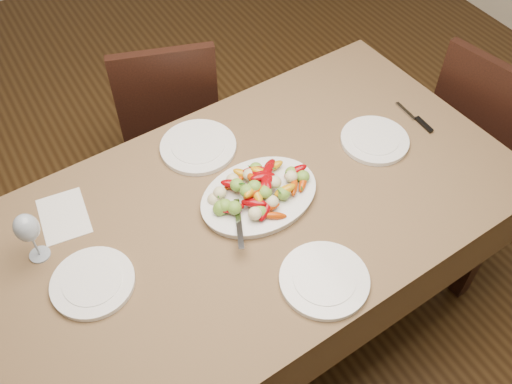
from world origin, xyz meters
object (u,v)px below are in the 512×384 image
object	(u,v)px
plate_left	(93,283)
plate_near	(324,280)
serving_platter	(259,197)
chair_far	(168,112)
plate_right	(375,140)
dining_table	(256,265)
plate_far	(198,147)
chair_right	(489,132)
wine_glass	(31,236)

from	to	relation	value
plate_left	plate_near	bearing A→B (deg)	-30.15
serving_platter	plate_near	distance (m)	0.38
chair_far	plate_right	world-z (taller)	chair_far
dining_table	serving_platter	bearing A→B (deg)	31.42
chair_far	plate_near	xyz separation A→B (m)	(-0.03, -1.25, 0.29)
plate_left	plate_far	bearing A→B (deg)	33.13
dining_table	plate_right	xyz separation A→B (m)	(0.53, 0.03, 0.39)
chair_far	plate_near	size ratio (longest dim) A/B	3.45
chair_far	chair_right	distance (m)	1.47
chair_right	plate_near	size ratio (longest dim) A/B	3.45
chair_right	wine_glass	bearing A→B (deg)	74.39
dining_table	plate_near	xyz separation A→B (m)	(0.02, -0.37, 0.39)
dining_table	chair_right	world-z (taller)	chair_right
dining_table	plate_far	xyz separation A→B (m)	(-0.05, 0.34, 0.39)
dining_table	wine_glass	world-z (taller)	wine_glass
chair_right	plate_left	distance (m)	1.85
chair_far	plate_left	distance (m)	1.14
chair_far	wine_glass	size ratio (longest dim) A/B	4.64
chair_far	plate_far	xyz separation A→B (m)	(-0.10, -0.55, 0.29)
chair_far	plate_near	distance (m)	1.28
chair_right	wine_glass	size ratio (longest dim) A/B	4.64
plate_near	wine_glass	size ratio (longest dim) A/B	1.34
chair_right	serving_platter	world-z (taller)	chair_right
chair_far	wine_glass	distance (m)	1.10
dining_table	plate_right	world-z (taller)	plate_right
serving_platter	plate_far	xyz separation A→B (m)	(-0.07, 0.32, -0.00)
dining_table	serving_platter	xyz separation A→B (m)	(0.02, 0.01, 0.39)
dining_table	chair_far	distance (m)	0.89
serving_platter	wine_glass	xyz separation A→B (m)	(-0.71, 0.16, 0.09)
chair_far	chair_right	size ratio (longest dim) A/B	1.00
chair_far	plate_far	distance (m)	0.63
chair_right	plate_left	xyz separation A→B (m)	(-1.82, -0.03, 0.29)
dining_table	wine_glass	distance (m)	0.86
plate_left	chair_far	bearing A→B (deg)	54.60
wine_glass	plate_left	bearing A→B (deg)	-60.54
plate_right	plate_near	xyz separation A→B (m)	(-0.51, -0.40, 0.00)
chair_far	plate_left	xyz separation A→B (m)	(-0.64, -0.90, 0.29)
serving_platter	dining_table	bearing A→B (deg)	-148.58
plate_far	plate_near	bearing A→B (deg)	-84.52
chair_right	chair_far	bearing A→B (deg)	42.90
serving_platter	chair_right	bearing A→B (deg)	0.14
plate_near	wine_glass	distance (m)	0.90
plate_near	wine_glass	world-z (taller)	wine_glass
chair_right	plate_right	size ratio (longest dim) A/B	3.76
plate_left	plate_far	size ratio (longest dim) A/B	0.91
dining_table	plate_near	bearing A→B (deg)	-86.81
wine_glass	serving_platter	bearing A→B (deg)	-12.68
chair_right	plate_far	bearing A→B (deg)	65.03
serving_platter	plate_near	xyz separation A→B (m)	(0.00, -0.38, -0.00)
serving_platter	plate_right	xyz separation A→B (m)	(0.51, 0.02, -0.00)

